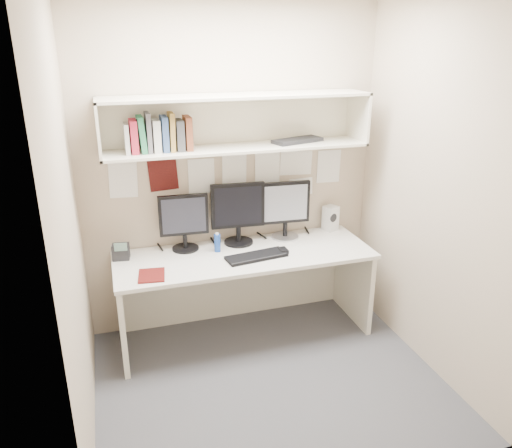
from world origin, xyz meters
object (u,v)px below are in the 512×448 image
object	(u,v)px
keyboard	(256,256)
desk	(245,294)
maroon_notebook	(152,275)
desk_phone	(121,252)
monitor_center	(238,211)
monitor_right	(285,208)
monitor_left	(184,220)
speaker	(331,218)

from	to	relation	value
keyboard	desk	bearing A→B (deg)	111.53
maroon_notebook	desk_phone	world-z (taller)	desk_phone
monitor_center	maroon_notebook	size ratio (longest dim) A/B	2.27
desk_phone	monitor_right	bearing A→B (deg)	10.45
monitor_left	desk	bearing A→B (deg)	-23.81
monitor_right	keyboard	bearing A→B (deg)	-132.92
speaker	maroon_notebook	xyz separation A→B (m)	(-1.59, -0.46, -0.10)
desk_phone	maroon_notebook	bearing A→B (deg)	-54.68
monitor_center	desk_phone	bearing A→B (deg)	-173.09
keyboard	monitor_right	bearing A→B (deg)	35.39
monitor_center	desk_phone	distance (m)	0.96
monitor_left	keyboard	world-z (taller)	monitor_left
desk	monitor_center	world-z (taller)	monitor_center
monitor_left	desk_phone	world-z (taller)	monitor_left
monitor_left	monitor_right	size ratio (longest dim) A/B	0.93
keyboard	desk_phone	world-z (taller)	desk_phone
monitor_center	speaker	xyz separation A→B (m)	(0.84, 0.05, -0.16)
desk	monitor_right	world-z (taller)	monitor_right
monitor_left	speaker	world-z (taller)	monitor_left
keyboard	maroon_notebook	world-z (taller)	keyboard
monitor_left	monitor_right	distance (m)	0.84
keyboard	desk_phone	distance (m)	1.03
monitor_right	monitor_center	bearing A→B (deg)	-176.27
monitor_right	monitor_left	bearing A→B (deg)	-176.29
keyboard	speaker	bearing A→B (deg)	17.62
monitor_center	maroon_notebook	world-z (taller)	monitor_center
monitor_right	desk_phone	world-z (taller)	monitor_right
desk	monitor_left	size ratio (longest dim) A/B	4.46
monitor_center	desk	bearing A→B (deg)	-89.02
monitor_center	keyboard	distance (m)	0.43
speaker	maroon_notebook	bearing A→B (deg)	174.21
keyboard	speaker	world-z (taller)	speaker
monitor_left	monitor_center	bearing A→B (deg)	3.40
monitor_left	speaker	bearing A→B (deg)	5.51
monitor_center	speaker	world-z (taller)	monitor_center
keyboard	desk_phone	bearing A→B (deg)	155.94
desk	desk_phone	xyz separation A→B (m)	(-0.92, 0.17, 0.42)
monitor_center	speaker	distance (m)	0.86
monitor_left	desk_phone	bearing A→B (deg)	-171.06
desk	keyboard	bearing A→B (deg)	-60.50
maroon_notebook	monitor_center	bearing A→B (deg)	36.40
monitor_left	keyboard	xyz separation A→B (m)	(0.49, -0.33, -0.23)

